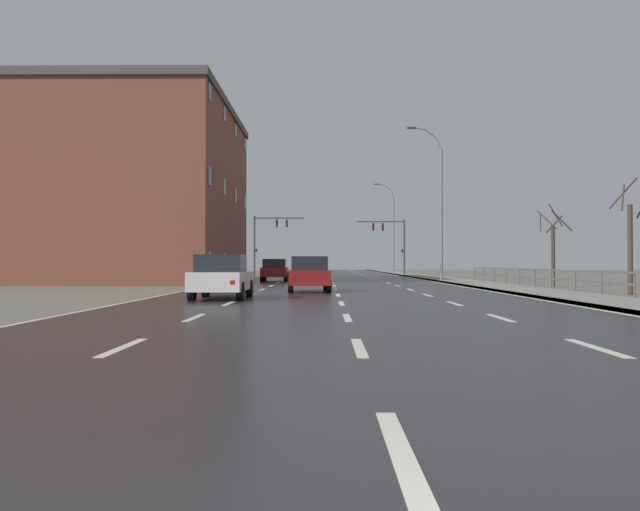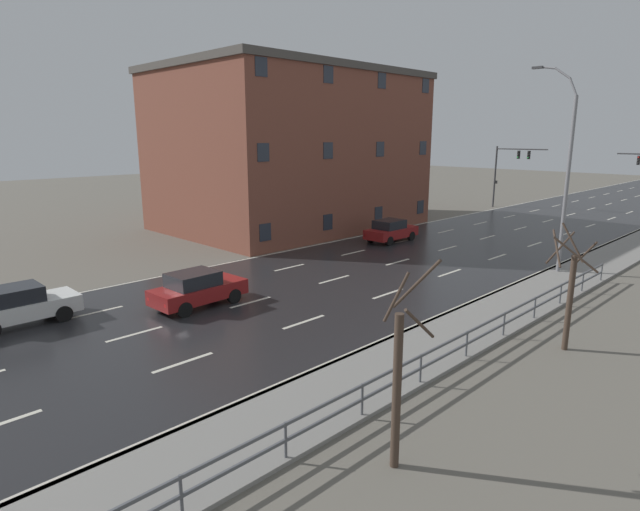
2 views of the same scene
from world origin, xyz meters
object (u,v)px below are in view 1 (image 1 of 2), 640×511
car_mid_centre (309,274)px  car_near_left (275,270)px  traffic_signal_left (267,234)px  street_lamp_distant (392,229)px  car_near_right (222,277)px  traffic_signal_right (392,237)px  street_lamp_midground (439,205)px  brick_building (131,194)px

car_mid_centre → car_near_left: same height
traffic_signal_left → car_near_left: (2.55, -22.32, -3.48)m
street_lamp_distant → car_near_right: size_ratio=2.63×
traffic_signal_left → car_near_right: traffic_signal_left is taller
traffic_signal_right → car_near_left: traffic_signal_right is taller
traffic_signal_right → car_near_right: (-10.77, -47.49, -3.30)m
street_lamp_midground → street_lamp_distant: bearing=90.0°
street_lamp_distant → brick_building: brick_building is taller
street_lamp_midground → car_near_right: 26.20m
car_near_right → car_mid_centre: size_ratio=0.98×
street_lamp_distant → brick_building: size_ratio=0.55×
car_near_right → brick_building: bearing=113.6°
brick_building → car_mid_centre: bearing=-52.6°
street_lamp_distant → car_near_right: street_lamp_distant is taller
street_lamp_distant → traffic_signal_left: street_lamp_distant is taller
street_lamp_distant → car_near_right: (-11.60, -55.72, -4.49)m
street_lamp_midground → traffic_signal_right: (-0.82, 24.43, -1.21)m
car_near_left → traffic_signal_left: bearing=95.8°
traffic_signal_right → street_lamp_distant: bearing=84.3°
traffic_signal_left → car_mid_centre: traffic_signal_left is taller
car_mid_centre → brick_building: 21.95m
street_lamp_midground → car_near_left: bearing=178.0°
traffic_signal_right → car_mid_centre: bearing=-100.8°
traffic_signal_right → car_near_left: size_ratio=1.45×
traffic_signal_left → brick_building: bearing=-108.4°
car_near_right → car_mid_centre: (2.92, 6.18, 0.00)m
traffic_signal_left → brick_building: (-7.53, -22.68, 1.86)m
traffic_signal_right → traffic_signal_left: traffic_signal_left is taller
traffic_signal_right → car_near_right: 48.81m
street_lamp_midground → traffic_signal_right: bearing=91.9°
street_lamp_midground → car_near_left: (-11.52, 0.40, -4.51)m
street_lamp_midground → traffic_signal_right: 24.47m
traffic_signal_left → brick_building: 23.97m
street_lamp_distant → street_lamp_midground: bearing=-90.0°
traffic_signal_right → car_mid_centre: size_ratio=1.43×
car_near_right → car_near_left: same height
street_lamp_distant → traffic_signal_right: street_lamp_distant is taller
street_lamp_midground → brick_building: size_ratio=0.56×
street_lamp_midground → street_lamp_distant: (0.01, 32.67, -0.02)m
car_near_right → car_near_left: size_ratio=1.00×
traffic_signal_right → traffic_signal_left: size_ratio=0.96×
car_near_left → street_lamp_midground: bearing=-2.7°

